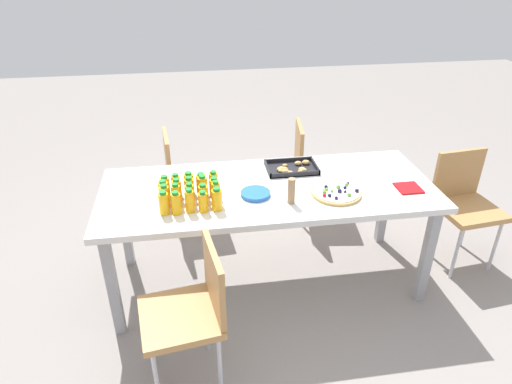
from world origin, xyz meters
name	(u,v)px	position (x,y,z in m)	size (l,w,h in m)	color
ground_plane	(267,279)	(0.00, 0.00, 0.00)	(12.00, 12.00, 0.00)	gray
party_table	(268,196)	(0.00, 0.00, 0.68)	(2.12, 0.85, 0.75)	silver
chair_near_left	(193,307)	(-0.52, -0.74, 0.50)	(0.45, 0.45, 0.83)	#B7844C
chair_far_left	(184,172)	(-0.54, 0.81, 0.50)	(0.43, 0.43, 0.83)	#B7844C
chair_far_right	(312,163)	(0.52, 0.82, 0.50)	(0.45, 0.45, 0.83)	#B7844C
chair_end	(464,199)	(1.44, 0.07, 0.50)	(0.44, 0.44, 0.83)	#B7844C
juice_bottle_0	(164,203)	(-0.64, -0.22, 0.82)	(0.06, 0.06, 0.15)	#F9AF14
juice_bottle_1	(176,203)	(-0.57, -0.23, 0.82)	(0.06, 0.06, 0.14)	#F9AD14
juice_bottle_2	(190,201)	(-0.50, -0.22, 0.82)	(0.05, 0.05, 0.15)	#F9AD14
juice_bottle_3	(203,202)	(-0.42, -0.23, 0.81)	(0.05, 0.05, 0.13)	#FAAC14
juice_bottle_4	(217,200)	(-0.34, -0.22, 0.82)	(0.06, 0.06, 0.14)	#F9AD14
juice_bottle_5	(165,197)	(-0.64, -0.14, 0.82)	(0.06, 0.06, 0.15)	#F9AF14
juice_bottle_6	(176,196)	(-0.57, -0.15, 0.82)	(0.05, 0.05, 0.15)	#FAAF14
juice_bottle_7	(190,195)	(-0.49, -0.15, 0.82)	(0.05, 0.05, 0.15)	#F9AE14
juice_bottle_8	(203,195)	(-0.42, -0.15, 0.81)	(0.06, 0.06, 0.13)	#FAAE14
juice_bottle_9	(216,193)	(-0.34, -0.15, 0.82)	(0.05, 0.05, 0.15)	#F9AD14
juice_bottle_10	(164,192)	(-0.65, -0.08, 0.82)	(0.06, 0.06, 0.14)	#FAAC14
juice_bottle_11	(177,190)	(-0.57, -0.08, 0.82)	(0.06, 0.06, 0.14)	#F9AB14
juice_bottle_12	(189,189)	(-0.49, -0.07, 0.82)	(0.06, 0.06, 0.15)	#F9AB14
juice_bottle_13	(203,187)	(-0.41, -0.07, 0.82)	(0.06, 0.06, 0.15)	#F9AF14
juice_bottle_14	(214,188)	(-0.34, -0.07, 0.81)	(0.06, 0.06, 0.13)	#F9AC14
juice_bottle_15	(165,186)	(-0.64, 0.00, 0.81)	(0.06, 0.06, 0.13)	#FAAB14
juice_bottle_16	(176,184)	(-0.57, 0.00, 0.82)	(0.05, 0.05, 0.14)	#FAAC14
juice_bottle_17	(189,183)	(-0.50, 0.00, 0.82)	(0.06, 0.06, 0.14)	#FAAB14
juice_bottle_18	(201,183)	(-0.42, 0.00, 0.81)	(0.06, 0.06, 0.13)	#F9AB14
juice_bottle_19	(214,182)	(-0.34, 0.00, 0.82)	(0.06, 0.06, 0.14)	#F9AB14
fruit_pizza	(336,192)	(0.40, -0.15, 0.76)	(0.31, 0.31, 0.05)	tan
snack_tray	(292,168)	(0.20, 0.22, 0.76)	(0.34, 0.24, 0.04)	black
plate_stack	(255,194)	(-0.10, -0.09, 0.76)	(0.18, 0.18, 0.02)	blue
napkin_stack	(408,188)	(0.87, -0.15, 0.76)	(0.15, 0.15, 0.01)	red
cardboard_tube	(291,191)	(0.10, -0.21, 0.83)	(0.04, 0.04, 0.16)	#9E7A56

